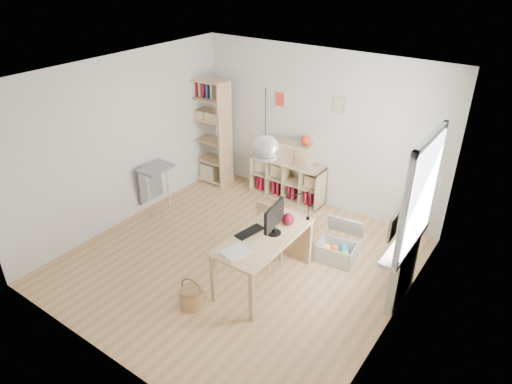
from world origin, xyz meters
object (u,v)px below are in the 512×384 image
Objects in this scene: monitor at (274,217)px; chair at (265,232)px; tall_bookshelf at (209,127)px; desk at (264,241)px; drawer_chest at (293,153)px; storage_chest at (338,247)px; cube_shelf at (287,182)px.

chair is at bearing 133.27° from monitor.
tall_bookshelf is 4.06× the size of monitor.
drawer_chest is at bearing 112.26° from desk.
chair is at bearing -146.88° from storage_chest.
drawer_chest is (-0.67, 1.82, 0.40)m from chair.
tall_bookshelf reaches higher than desk.
drawer_chest reaches higher than cube_shelf.
desk is at bearing -75.81° from drawer_chest.
drawer_chest is at bearing 8.08° from tall_bookshelf.
tall_bookshelf is 2.26× the size of chair.
storage_chest is (0.82, 0.68, -0.32)m from chair.
chair is (0.79, -1.86, 0.21)m from cube_shelf.
tall_bookshelf is (-2.59, 1.95, 0.43)m from desk.
chair reaches higher than storage_chest.
cube_shelf is 2.48m from monitor.
monitor is 0.75× the size of drawer_chest.
storage_chest is 1.36× the size of monitor.
cube_shelf is 2.09× the size of storage_chest.
tall_bookshelf is at bearing -169.81° from cube_shelf.
cube_shelf is 2.84× the size of monitor.
tall_bookshelf is 1.72m from drawer_chest.
cube_shelf is at bearing 114.61° from desk.
tall_bookshelf is at bearing 138.72° from monitor.
monitor is at bearing -125.48° from storage_chest.
cube_shelf is 2.13× the size of drawer_chest.
desk is 0.36m from monitor.
chair is (-0.23, 0.37, -0.15)m from desk.
drawer_chest reaches higher than chair.
drawer_chest is (1.69, 0.24, -0.18)m from tall_bookshelf.
monitor is 2.30m from drawer_chest.
cube_shelf is 2.01m from storage_chest.
desk is 2.29× the size of drawer_chest.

